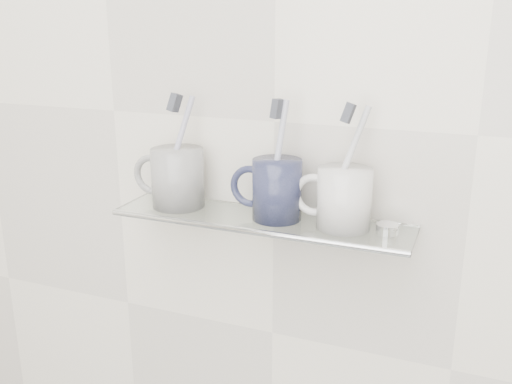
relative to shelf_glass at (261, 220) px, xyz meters
The scene contains 18 objects.
wall_back 0.17m from the shelf_glass, 90.00° to the left, with size 2.50×2.50×0.00m, color silver.
shelf_glass is the anchor object (origin of this frame).
shelf_rail 0.06m from the shelf_glass, 90.00° to the right, with size 0.01×0.01×0.50m, color silver.
bracket_left 0.22m from the shelf_glass, 167.38° to the left, with size 0.02×0.02×0.03m, color silver.
bracket_right 0.22m from the shelf_glass, 12.62° to the left, with size 0.02×0.02×0.03m, color silver.
mug_left 0.17m from the shelf_glass, behind, with size 0.09×0.09×0.10m, color silver.
mug_left_handle 0.22m from the shelf_glass, behind, with size 0.07×0.07×0.01m, color silver.
toothbrush_left 0.19m from the shelf_glass, behind, with size 0.01×0.01×0.19m, color #9B96BB.
bristles_left 0.24m from the shelf_glass, behind, with size 0.01×0.02×0.03m, color #373A42.
mug_center 0.06m from the shelf_glass, 10.72° to the left, with size 0.08×0.08×0.10m, color black.
mug_center_handle 0.06m from the shelf_glass, 165.92° to the left, with size 0.07×0.07×0.01m, color black.
toothbrush_center 0.11m from the shelf_glass, 10.72° to the left, with size 0.01×0.01×0.19m, color #B2B3CF.
bristles_center 0.19m from the shelf_glass, 10.72° to the left, with size 0.01×0.02×0.03m, color #373A42.
mug_right 0.15m from the shelf_glass, ahead, with size 0.08×0.08×0.10m, color silver.
mug_right_handle 0.10m from the shelf_glass, ahead, with size 0.07×0.07×0.01m, color silver.
toothbrush_right 0.17m from the shelf_glass, ahead, with size 0.01×0.01×0.19m, color silver.
bristles_right 0.23m from the shelf_glass, ahead, with size 0.01×0.02×0.03m, color #373A42.
chrome_cap 0.21m from the shelf_glass, ahead, with size 0.04×0.04×0.01m, color silver.
Camera 1 is at (0.32, 0.21, 1.41)m, focal length 40.00 mm.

